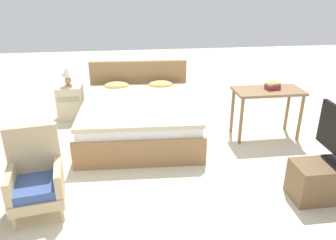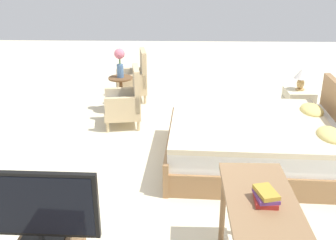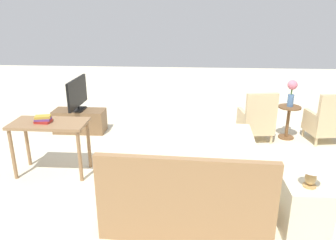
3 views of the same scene
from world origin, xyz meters
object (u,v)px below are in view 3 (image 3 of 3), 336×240
(armchair_by_window_right, at_px, (257,121))
(table_lamp, at_px, (312,167))
(tv_flatscreen, at_px, (77,94))
(book_stack, at_px, (43,119))
(armchair_by_window_left, at_px, (326,122))
(vanity_desk, at_px, (50,130))
(bed, at_px, (189,171))
(flower_vase, at_px, (292,90))
(tv_stand, at_px, (80,121))
(nightstand, at_px, (305,212))
(side_table, at_px, (288,118))

(armchair_by_window_right, bearing_deg, table_lamp, 90.26)
(tv_flatscreen, bearing_deg, book_stack, 92.72)
(armchair_by_window_left, relative_size, vanity_desk, 0.88)
(armchair_by_window_left, xyz_separation_m, vanity_desk, (4.34, 1.42, 0.28))
(bed, height_order, armchair_by_window_left, bed)
(flower_vase, xyz_separation_m, tv_stand, (3.88, -0.06, -0.68))
(nightstand, relative_size, table_lamp, 1.81)
(tv_flatscreen, bearing_deg, armchair_by_window_left, 177.34)
(armchair_by_window_right, xyz_separation_m, book_stack, (3.21, 1.44, 0.45))
(bed, distance_m, side_table, 2.65)
(table_lamp, distance_m, tv_flatscreen, 4.34)
(bed, bearing_deg, side_table, -132.06)
(armchair_by_window_left, bearing_deg, vanity_desk, 18.13)
(side_table, relative_size, book_stack, 2.67)
(tv_stand, bearing_deg, side_table, 179.17)
(armchair_by_window_left, xyz_separation_m, book_stack, (4.41, 1.44, 0.45))
(armchair_by_window_right, relative_size, tv_flatscreen, 1.02)
(bed, bearing_deg, table_lamp, 146.07)
(nightstand, xyz_separation_m, table_lamp, (0.00, 0.00, 0.51))
(tv_stand, relative_size, tv_flatscreen, 1.06)
(armchair_by_window_left, bearing_deg, flower_vase, -14.10)
(flower_vase, height_order, tv_flatscreen, flower_vase)
(tv_stand, bearing_deg, nightstand, 139.43)
(table_lamp, xyz_separation_m, tv_stand, (3.30, -2.82, -0.60))
(bed, distance_m, vanity_desk, 2.03)
(flower_vase, relative_size, tv_flatscreen, 0.53)
(armchair_by_window_left, relative_size, tv_stand, 0.96)
(bed, distance_m, flower_vase, 2.71)
(flower_vase, distance_m, tv_stand, 3.93)
(book_stack, bearing_deg, tv_stand, -87.37)
(armchair_by_window_right, bearing_deg, vanity_desk, 24.33)
(side_table, bearing_deg, nightstand, 78.20)
(side_table, height_order, nightstand, side_table)
(side_table, xyz_separation_m, flower_vase, (0.00, 0.00, 0.52))
(nightstand, bearing_deg, vanity_desk, -20.72)
(side_table, xyz_separation_m, table_lamp, (0.58, 2.77, 0.43))
(tv_flatscreen, xyz_separation_m, vanity_desk, (-0.14, 1.63, -0.09))
(bed, relative_size, armchair_by_window_right, 2.43)
(armchair_by_window_right, height_order, book_stack, armchair_by_window_right)
(armchair_by_window_right, xyz_separation_m, table_lamp, (-0.01, 2.61, 0.44))
(bed, xyz_separation_m, vanity_desk, (1.96, -0.39, 0.36))
(armchair_by_window_right, bearing_deg, flower_vase, -165.46)
(bed, xyz_separation_m, tv_flatscreen, (2.11, -2.02, 0.45))
(nightstand, bearing_deg, bed, -33.91)
(bed, xyz_separation_m, armchair_by_window_left, (-2.38, -1.81, 0.08))
(flower_vase, distance_m, vanity_desk, 4.06)
(table_lamp, relative_size, book_stack, 1.46)
(nightstand, distance_m, table_lamp, 0.51)
(bed, height_order, flower_vase, flower_vase)
(flower_vase, bearing_deg, armchair_by_window_left, 165.90)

